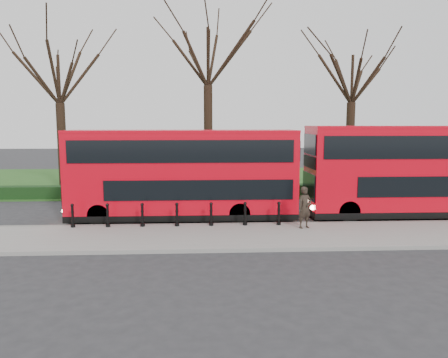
{
  "coord_description": "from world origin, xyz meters",
  "views": [
    {
      "loc": [
        1.55,
        -20.38,
        4.72
      ],
      "look_at": [
        2.61,
        0.5,
        2.0
      ],
      "focal_mm": 35.0,
      "sensor_mm": 36.0,
      "label": 1
    }
  ],
  "objects": [
    {
      "name": "grass_verge",
      "position": [
        0.0,
        15.0,
        0.03
      ],
      "size": [
        60.0,
        18.0,
        0.06
      ],
      "primitive_type": "cube",
      "color": "#23511B",
      "rests_on": "ground"
    },
    {
      "name": "tree_mid",
      "position": [
        2.0,
        10.0,
        9.56
      ],
      "size": [
        8.41,
        8.41,
        13.14
      ],
      "color": "black",
      "rests_on": "ground"
    },
    {
      "name": "pedestrian",
      "position": [
        6.0,
        -1.98,
        1.06
      ],
      "size": [
        0.78,
        0.67,
        1.81
      ],
      "primitive_type": "imported",
      "rotation": [
        0.0,
        0.0,
        0.43
      ],
      "color": "#2C231B",
      "rests_on": "pavement"
    },
    {
      "name": "ground",
      "position": [
        0.0,
        0.0,
        0.0
      ],
      "size": [
        120.0,
        120.0,
        0.0
      ],
      "primitive_type": "plane",
      "color": "#28282B",
      "rests_on": "ground"
    },
    {
      "name": "kerb",
      "position": [
        0.0,
        -1.0,
        0.07
      ],
      "size": [
        60.0,
        0.25,
        0.16
      ],
      "primitive_type": "cube",
      "color": "slate",
      "rests_on": "ground"
    },
    {
      "name": "bus_rear",
      "position": [
        12.53,
        0.75,
        2.29
      ],
      "size": [
        11.41,
        2.62,
        4.54
      ],
      "color": "red",
      "rests_on": "ground"
    },
    {
      "name": "yellow_line_inner",
      "position": [
        0.0,
        -0.5,
        0.01
      ],
      "size": [
        60.0,
        0.1,
        0.01
      ],
      "primitive_type": "cube",
      "color": "yellow",
      "rests_on": "ground"
    },
    {
      "name": "bus_lead",
      "position": [
        0.62,
        0.66,
        2.19
      ],
      "size": [
        10.93,
        2.51,
        4.35
      ],
      "color": "red",
      "rests_on": "ground"
    },
    {
      "name": "yellow_line_outer",
      "position": [
        0.0,
        -0.7,
        0.01
      ],
      "size": [
        60.0,
        0.1,
        0.01
      ],
      "primitive_type": "cube",
      "color": "yellow",
      "rests_on": "ground"
    },
    {
      "name": "hedge",
      "position": [
        0.0,
        6.8,
        0.4
      ],
      "size": [
        60.0,
        0.9,
        0.8
      ],
      "primitive_type": "cube",
      "color": "black",
      "rests_on": "ground"
    },
    {
      "name": "tree_left",
      "position": [
        -8.0,
        10.0,
        7.93
      ],
      "size": [
        6.99,
        6.99,
        10.92
      ],
      "color": "black",
      "rests_on": "ground"
    },
    {
      "name": "pavement",
      "position": [
        0.0,
        -3.0,
        0.07
      ],
      "size": [
        60.0,
        4.0,
        0.15
      ],
      "primitive_type": "cube",
      "color": "gray",
      "rests_on": "ground"
    },
    {
      "name": "tree_right",
      "position": [
        12.0,
        10.0,
        8.07
      ],
      "size": [
        7.11,
        7.11,
        11.1
      ],
      "color": "black",
      "rests_on": "ground"
    },
    {
      "name": "bollard_row",
      "position": [
        0.43,
        -1.35,
        0.65
      ],
      "size": [
        9.25,
        0.15,
        1.0
      ],
      "color": "black",
      "rests_on": "pavement"
    }
  ]
}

